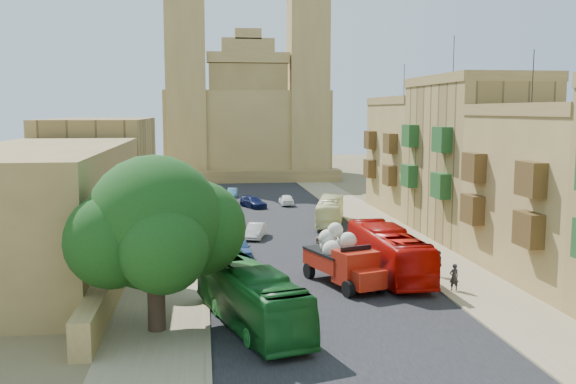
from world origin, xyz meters
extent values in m
plane|color=brown|center=(0.00, 0.00, 0.00)|extent=(260.00, 260.00, 0.00)
cube|color=black|center=(0.00, 30.00, 0.01)|extent=(14.00, 140.00, 0.01)
cube|color=#887A59|center=(9.50, 30.00, 0.01)|extent=(5.00, 140.00, 0.01)
cube|color=#887A59|center=(-9.50, 30.00, 0.01)|extent=(5.00, 140.00, 0.01)
cube|color=#887A59|center=(7.00, 30.00, 0.06)|extent=(0.25, 140.00, 0.12)
cube|color=#887A59|center=(-7.00, 30.00, 0.06)|extent=(0.25, 140.00, 0.12)
cube|color=olive|center=(16.00, 11.00, 5.25)|extent=(8.00, 14.00, 10.50)
cube|color=olive|center=(16.00, 11.00, 10.90)|extent=(8.20, 14.00, 0.80)
cylinder|color=black|center=(15.00, 13.80, 13.10)|extent=(0.06, 0.06, 3.60)
cube|color=#50391A|center=(11.55, 7.08, 3.99)|extent=(0.90, 2.20, 2.00)
cube|color=#50391A|center=(11.55, 14.92, 3.99)|extent=(0.90, 2.20, 2.00)
cube|color=#50391A|center=(11.55, 7.08, 6.93)|extent=(0.90, 2.20, 2.00)
cube|color=#50391A|center=(11.55, 14.92, 6.93)|extent=(0.90, 2.20, 2.00)
cube|color=#9B7E46|center=(16.00, 25.00, 6.50)|extent=(8.00, 14.00, 13.00)
cube|color=olive|center=(16.00, 25.00, 13.40)|extent=(8.20, 14.00, 0.80)
cylinder|color=black|center=(15.00, 27.80, 15.60)|extent=(0.06, 0.06, 3.60)
cube|color=#1F4F22|center=(11.55, 21.08, 4.94)|extent=(0.90, 2.20, 2.00)
cube|color=#1F4F22|center=(11.55, 28.92, 4.94)|extent=(0.90, 2.20, 2.00)
cube|color=#1F4F22|center=(11.55, 21.08, 8.58)|extent=(0.90, 2.20, 2.00)
cube|color=#1F4F22|center=(11.55, 28.92, 8.58)|extent=(0.90, 2.20, 2.00)
cube|color=olive|center=(16.00, 39.00, 5.75)|extent=(8.00, 14.00, 11.50)
cube|color=olive|center=(16.00, 39.00, 11.90)|extent=(8.20, 14.00, 0.80)
cylinder|color=black|center=(15.00, 41.80, 14.10)|extent=(0.06, 0.06, 3.60)
cube|color=#50391A|center=(11.55, 35.08, 4.37)|extent=(0.90, 2.20, 2.00)
cube|color=#50391A|center=(11.55, 42.92, 4.37)|extent=(0.90, 2.20, 2.00)
cube|color=#50391A|center=(11.55, 35.08, 7.59)|extent=(0.90, 2.20, 2.00)
cube|color=#50391A|center=(11.55, 42.92, 7.59)|extent=(0.90, 2.20, 2.00)
cube|color=olive|center=(-12.50, 20.00, 0.90)|extent=(1.00, 40.00, 1.80)
cube|color=olive|center=(-18.00, 18.00, 4.20)|extent=(10.00, 28.00, 8.40)
cube|color=#9B7E46|center=(-18.00, 44.00, 5.00)|extent=(10.00, 22.00, 10.00)
cube|color=olive|center=(0.00, 81.00, 7.00)|extent=(26.00, 20.00, 14.00)
cube|color=olive|center=(0.00, 70.50, 0.90)|extent=(28.00, 4.00, 1.80)
cube|color=olive|center=(0.00, 72.20, 10.00)|extent=(12.00, 2.00, 16.00)
cube|color=olive|center=(0.00, 72.20, 18.90)|extent=(12.60, 2.40, 1.60)
cube|color=olive|center=(0.00, 72.20, 20.60)|extent=(8.00, 2.00, 2.40)
cube|color=olive|center=(0.00, 72.20, 22.40)|extent=(4.00, 2.00, 1.60)
cube|color=olive|center=(-9.50, 73.50, 14.50)|extent=(6.00, 6.00, 29.00)
cube|color=olive|center=(9.50, 73.50, 14.50)|extent=(6.00, 6.00, 29.00)
cylinder|color=#34261A|center=(-9.50, 4.00, 1.66)|extent=(0.87, 0.87, 3.32)
sphere|color=black|center=(-9.50, 4.00, 5.42)|extent=(6.64, 6.64, 6.64)
sphere|color=black|center=(-7.40, 5.05, 4.89)|extent=(4.89, 4.89, 4.89)
sphere|color=black|center=(-11.42, 3.21, 4.72)|extent=(4.54, 4.54, 4.54)
sphere|color=black|center=(-8.98, 1.90, 4.54)|extent=(4.19, 4.19, 4.19)
sphere|color=black|center=(-10.46, 5.92, 6.12)|extent=(3.84, 3.84, 3.84)
cylinder|color=#34261A|center=(-10.00, 12.00, 1.04)|extent=(0.44, 0.44, 2.07)
sphere|color=black|center=(-10.00, 12.00, 3.13)|extent=(3.01, 3.01, 3.01)
cylinder|color=#34261A|center=(-10.00, 24.00, 1.02)|extent=(0.44, 0.44, 2.04)
sphere|color=black|center=(-10.00, 24.00, 3.07)|extent=(2.96, 2.96, 2.96)
cylinder|color=#34261A|center=(-10.00, 36.00, 1.25)|extent=(0.44, 0.44, 2.50)
sphere|color=black|center=(-10.00, 36.00, 3.77)|extent=(3.64, 3.64, 3.64)
cylinder|color=#34261A|center=(-10.00, 48.00, 0.95)|extent=(0.44, 0.44, 1.90)
sphere|color=black|center=(-10.00, 48.00, 2.86)|extent=(2.76, 2.76, 2.76)
cube|color=#A31C0C|center=(1.10, 11.90, 1.38)|extent=(3.58, 4.55, 1.00)
cube|color=black|center=(1.10, 11.90, 1.94)|extent=(3.65, 4.62, 0.13)
cube|color=#A31C0C|center=(1.91, 9.49, 1.49)|extent=(2.80, 2.53, 1.99)
cube|color=#A31C0C|center=(2.34, 8.23, 1.05)|extent=(2.21, 1.86, 1.11)
cube|color=black|center=(1.91, 9.49, 2.27)|extent=(2.03, 0.78, 1.00)
cylinder|color=black|center=(1.18, 8.19, 0.50)|extent=(0.69, 1.07, 1.00)
cylinder|color=black|center=(3.28, 8.90, 0.50)|extent=(0.69, 1.07, 1.00)
cylinder|color=black|center=(-0.38, 12.81, 0.50)|extent=(0.69, 1.07, 1.00)
cylinder|color=black|center=(1.72, 13.51, 0.50)|extent=(0.69, 1.07, 1.00)
sphere|color=beige|center=(0.79, 11.10, 2.21)|extent=(1.22, 1.22, 1.22)
sphere|color=beige|center=(1.73, 11.77, 2.21)|extent=(1.22, 1.22, 1.22)
sphere|color=beige|center=(0.89, 12.53, 2.21)|extent=(1.22, 1.22, 1.22)
sphere|color=beige|center=(0.64, 11.87, 2.82)|extent=(1.11, 1.11, 1.11)
sphere|color=beige|center=(1.78, 11.08, 2.77)|extent=(1.11, 1.11, 1.11)
sphere|color=beige|center=(1.13, 11.80, 3.32)|extent=(1.00, 1.00, 1.00)
cube|color=#36511E|center=(6.50, 20.00, 0.83)|extent=(3.28, 4.40, 1.67)
cylinder|color=black|center=(5.20, 19.06, 0.33)|extent=(0.52, 0.72, 0.67)
cylinder|color=black|center=(6.63, 18.40, 0.33)|extent=(0.52, 0.72, 0.67)
cylinder|color=black|center=(6.37, 21.60, 0.33)|extent=(0.52, 0.72, 0.67)
cylinder|color=black|center=(7.80, 20.94, 0.33)|extent=(0.52, 0.72, 0.67)
imported|color=#155A1F|center=(-4.84, 4.07, 1.52)|extent=(5.44, 11.18, 3.04)
imported|color=#BB0A04|center=(4.90, 12.80, 1.57)|extent=(3.00, 11.38, 3.15)
imported|color=#F8F5AD|center=(4.90, 32.17, 1.30)|extent=(4.44, 9.58, 2.60)
imported|color=#3A619B|center=(-4.54, 19.59, 0.70)|extent=(1.88, 4.20, 1.40)
imported|color=silver|center=(-2.73, 26.48, 0.63)|extent=(2.32, 4.02, 1.25)
imported|color=#C2B099|center=(3.28, 22.05, 0.55)|extent=(3.19, 4.34, 1.10)
imported|color=#0C1541|center=(-1.57, 44.01, 0.61)|extent=(3.31, 4.53, 1.22)
imported|color=white|center=(2.39, 45.37, 0.63)|extent=(1.51, 3.70, 1.26)
imported|color=#4992B5|center=(-3.48, 53.36, 0.55)|extent=(1.56, 3.46, 1.10)
imported|color=#242326|center=(7.84, 8.78, 0.84)|extent=(0.67, 0.49, 1.67)
imported|color=#38373D|center=(8.08, 12.00, 0.89)|extent=(0.71, 1.12, 1.77)
camera|label=1|loc=(-7.10, -27.34, 10.81)|focal=40.00mm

